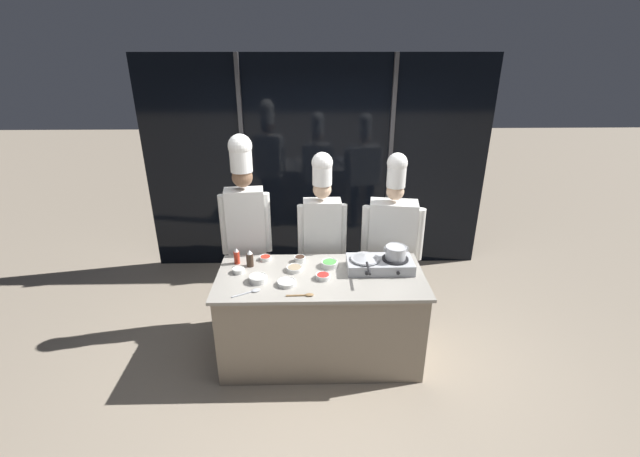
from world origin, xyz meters
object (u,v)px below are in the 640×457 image
object	(u,v)px
squeeze_bottle_chili	(237,256)
chef_head	(245,216)
prep_bowl_scallions	(329,263)
chef_line	(392,232)
frying_pan	(365,257)
prep_bowl_garlic	(258,278)
prep_bowl_mushrooms	(295,268)
prep_bowl_bell_pepper	(323,276)
prep_bowl_bean_sprouts	(239,270)
stock_pot	(396,252)
prep_bowl_soy_glaze	(300,259)
chef_sous	(322,226)
prep_bowl_chili_flakes	(265,258)
portable_stove	(380,264)
serving_spoon_solid	(305,295)
serving_spoon_slotted	(252,291)
prep_bowl_onion	(287,282)
squeeze_bottle_soy	(250,259)

from	to	relation	value
squeeze_bottle_chili	chef_head	bearing A→B (deg)	81.71
prep_bowl_scallions	chef_line	bearing A→B (deg)	36.13
prep_bowl_scallions	frying_pan	bearing A→B (deg)	-13.02
frying_pan	squeeze_bottle_chili	xyz separation A→B (m)	(-1.19, 0.15, -0.05)
prep_bowl_garlic	prep_bowl_mushrooms	bearing A→B (deg)	31.54
prep_bowl_bell_pepper	chef_head	world-z (taller)	chef_head
prep_bowl_bean_sprouts	chef_head	xyz separation A→B (m)	(0.01, 0.52, 0.32)
stock_pot	prep_bowl_garlic	world-z (taller)	stock_pot
prep_bowl_mushrooms	prep_bowl_soy_glaze	world-z (taller)	prep_bowl_soy_glaze
chef_sous	squeeze_bottle_chili	bearing A→B (deg)	24.04
prep_bowl_chili_flakes	portable_stove	bearing A→B (deg)	-11.47
chef_sous	chef_line	distance (m)	0.73
portable_stove	prep_bowl_bell_pepper	distance (m)	0.55
frying_pan	prep_bowl_chili_flakes	world-z (taller)	frying_pan
prep_bowl_chili_flakes	prep_bowl_scallions	bearing A→B (deg)	-13.65
prep_bowl_soy_glaze	portable_stove	bearing A→B (deg)	-12.81
serving_spoon_solid	prep_bowl_scallions	bearing A→B (deg)	66.34
portable_stove	serving_spoon_solid	distance (m)	0.80
prep_bowl_scallions	prep_bowl_chili_flakes	distance (m)	0.63
frying_pan	chef_line	bearing A→B (deg)	58.24
serving_spoon_solid	chef_head	world-z (taller)	chef_head
prep_bowl_garlic	chef_sous	bearing A→B (deg)	51.36
prep_bowl_scallions	serving_spoon_solid	bearing A→B (deg)	-113.66
prep_bowl_soy_glaze	prep_bowl_mushrooms	bearing A→B (deg)	-105.07
serving_spoon_slotted	chef_head	distance (m)	0.94
prep_bowl_bean_sprouts	prep_bowl_garlic	distance (m)	0.25
prep_bowl_mushrooms	prep_bowl_scallions	bearing A→B (deg)	12.16
portable_stove	prep_bowl_soy_glaze	size ratio (longest dim) A/B	5.51
prep_bowl_scallions	prep_bowl_mushrooms	bearing A→B (deg)	-167.84
frying_pan	chef_line	size ratio (longest dim) A/B	0.26
portable_stove	prep_bowl_bean_sprouts	size ratio (longest dim) A/B	5.44
serving_spoon_slotted	prep_bowl_garlic	bearing A→B (deg)	79.46
prep_bowl_onion	portable_stove	bearing A→B (deg)	16.59
serving_spoon_solid	chef_sous	xyz separation A→B (m)	(0.16, 0.96, 0.21)
prep_bowl_scallions	serving_spoon_solid	xyz separation A→B (m)	(-0.22, -0.50, -0.02)
frying_pan	prep_bowl_onion	distance (m)	0.75
prep_bowl_onion	prep_bowl_chili_flakes	bearing A→B (deg)	115.87
prep_bowl_bell_pepper	portable_stove	bearing A→B (deg)	16.54
prep_bowl_soy_glaze	frying_pan	bearing A→B (deg)	-16.11
prep_bowl_bean_sprouts	prep_bowl_chili_flakes	world-z (taller)	prep_bowl_bean_sprouts
chef_sous	chef_line	world-z (taller)	chef_sous
prep_bowl_onion	chef_head	bearing A→B (deg)	120.39
prep_bowl_onion	squeeze_bottle_soy	bearing A→B (deg)	136.20
prep_bowl_bell_pepper	serving_spoon_solid	distance (m)	0.32
portable_stove	frying_pan	xyz separation A→B (m)	(-0.14, -0.01, 0.08)
prep_bowl_onion	chef_sous	size ratio (longest dim) A/B	0.09
squeeze_bottle_soy	prep_bowl_garlic	distance (m)	0.31
chef_line	squeeze_bottle_soy	bearing A→B (deg)	27.44
prep_bowl_scallions	serving_spoon_slotted	size ratio (longest dim) A/B	0.67
stock_pot	prep_bowl_chili_flakes	bearing A→B (deg)	169.82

